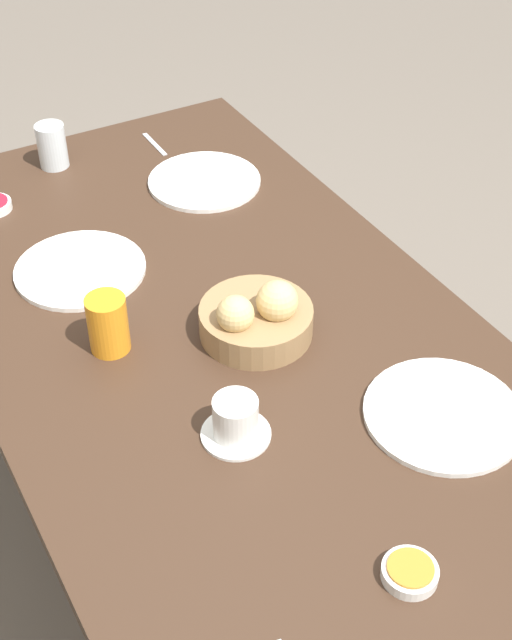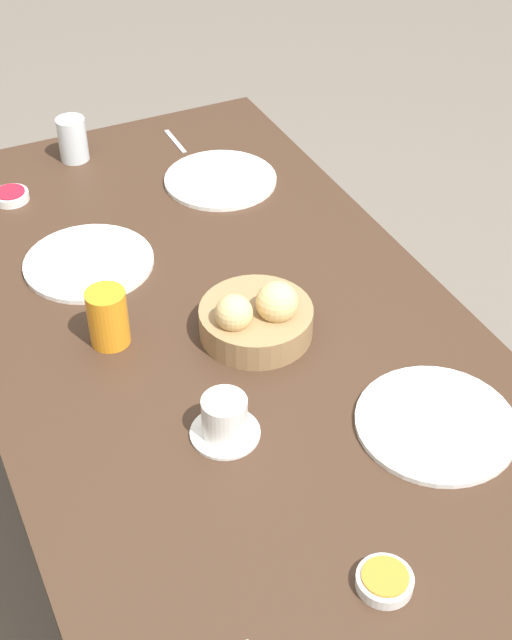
% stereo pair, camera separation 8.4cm
% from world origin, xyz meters
% --- Properties ---
extents(ground_plane, '(10.00, 10.00, 0.00)m').
position_xyz_m(ground_plane, '(0.00, 0.00, 0.00)').
color(ground_plane, '#6B6056').
extents(dining_table, '(1.57, 0.87, 0.70)m').
position_xyz_m(dining_table, '(0.00, 0.00, 0.62)').
color(dining_table, '#3D281C').
rests_on(dining_table, ground_plane).
extents(bread_basket, '(0.20, 0.20, 0.12)m').
position_xyz_m(bread_basket, '(-0.09, -0.05, 0.74)').
color(bread_basket, '#99754C').
rests_on(bread_basket, dining_table).
extents(plate_near_left, '(0.26, 0.26, 0.01)m').
position_xyz_m(plate_near_left, '(-0.41, -0.21, 0.71)').
color(plate_near_left, white).
rests_on(plate_near_left, dining_table).
extents(plate_near_right, '(0.25, 0.25, 0.01)m').
position_xyz_m(plate_near_right, '(0.43, -0.20, 0.71)').
color(plate_near_right, white).
rests_on(plate_near_right, dining_table).
extents(plate_far_center, '(0.26, 0.26, 0.01)m').
position_xyz_m(plate_far_center, '(0.25, 0.16, 0.71)').
color(plate_far_center, white).
rests_on(plate_far_center, dining_table).
extents(juice_glass, '(0.07, 0.07, 0.11)m').
position_xyz_m(juice_glass, '(0.01, 0.19, 0.76)').
color(juice_glass, orange).
rests_on(juice_glass, dining_table).
extents(water_tumbler, '(0.07, 0.07, 0.10)m').
position_xyz_m(water_tumbler, '(0.67, 0.06, 0.75)').
color(water_tumbler, silver).
rests_on(water_tumbler, dining_table).
extents(coffee_cup, '(0.11, 0.11, 0.08)m').
position_xyz_m(coffee_cup, '(-0.28, 0.10, 0.74)').
color(coffee_cup, white).
rests_on(coffee_cup, dining_table).
extents(jam_bowl_berry, '(0.08, 0.08, 0.02)m').
position_xyz_m(jam_bowl_berry, '(0.55, 0.24, 0.71)').
color(jam_bowl_berry, white).
rests_on(jam_bowl_berry, dining_table).
extents(jam_bowl_honey, '(0.08, 0.08, 0.02)m').
position_xyz_m(jam_bowl_honey, '(-0.63, 0.02, 0.71)').
color(jam_bowl_honey, white).
rests_on(jam_bowl_honey, dining_table).
extents(spoon_coffee, '(0.12, 0.01, 0.00)m').
position_xyz_m(spoon_coffee, '(0.64, -0.18, 0.70)').
color(spoon_coffee, '#B7B7BC').
rests_on(spoon_coffee, dining_table).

